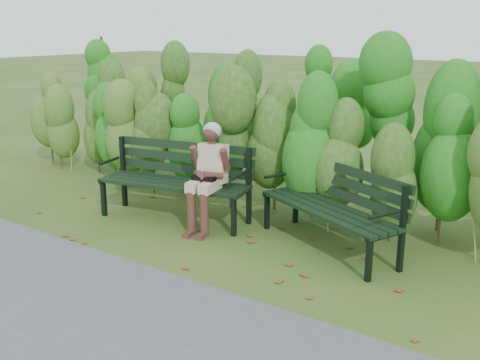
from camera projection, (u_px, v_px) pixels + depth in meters
The scene contains 7 objects.
ground at pixel (223, 247), 6.71m from camera, with size 80.00×80.00×0.00m, color #274C17.
footpath at pixel (76, 324), 4.97m from camera, with size 60.00×2.50×0.01m, color #474749.
hedge_band at pixel (301, 122), 7.86m from camera, with size 11.04×1.67×2.42m.
leaf_litter at pixel (203, 243), 6.82m from camera, with size 5.80×2.09×0.01m.
bench_left at pixel (178, 175), 7.60m from camera, with size 2.15×1.06×1.03m.
bench_right at pixel (335, 201), 6.58m from camera, with size 2.02×1.34×0.97m.
seated_woman at pixel (208, 169), 7.15m from camera, with size 0.54×0.80×1.37m.
Camera 1 is at (3.73, -5.03, 2.55)m, focal length 42.00 mm.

